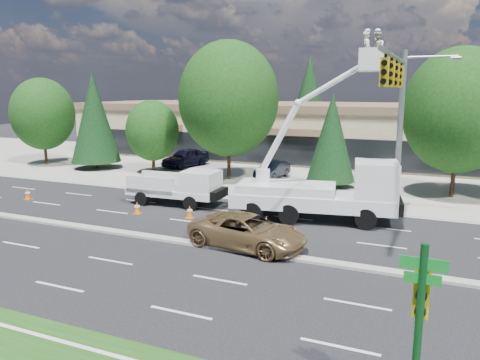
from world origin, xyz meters
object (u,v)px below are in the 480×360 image
at_px(street_sign_pole, 420,317).
at_px(minivan, 248,231).
at_px(bucket_truck, 329,182).
at_px(signal_mast, 398,107).
at_px(utility_pickup, 180,191).

bearing_deg(street_sign_pole, minivan, 129.60).
bearing_deg(bucket_truck, signal_mast, 3.56).
relative_size(signal_mast, minivan, 1.90).
relative_size(street_sign_pole, bucket_truck, 0.41).
distance_m(utility_pickup, bucket_truck, 9.14).
distance_m(street_sign_pole, bucket_truck, 15.56).
height_order(signal_mast, bucket_truck, bucket_truck).
xyz_separation_m(street_sign_pole, bucket_truck, (-5.16, 14.67, -0.33)).
bearing_deg(utility_pickup, minivan, -42.18).
bearing_deg(utility_pickup, signal_mast, 1.36).
distance_m(street_sign_pole, minivan, 11.81).
height_order(street_sign_pole, minivan, street_sign_pole).
bearing_deg(signal_mast, street_sign_pole, -82.73).
height_order(utility_pickup, bucket_truck, bucket_truck).
height_order(street_sign_pole, bucket_truck, bucket_truck).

